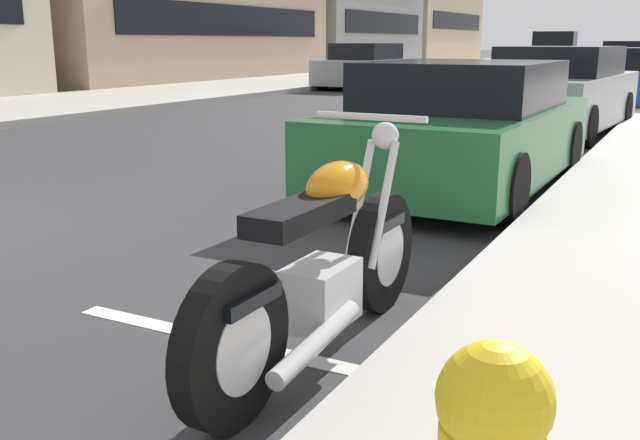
{
  "coord_description": "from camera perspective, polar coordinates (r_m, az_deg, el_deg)",
  "views": [
    {
      "loc": [
        -2.79,
        -5.98,
        1.5
      ],
      "look_at": [
        0.28,
        -4.37,
        0.63
      ],
      "focal_mm": 40.13,
      "sensor_mm": 36.0,
      "label": 1
    }
  ],
  "objects": [
    {
      "name": "sidewalk_far_curb",
      "position": [
        19.87,
        -14.17,
        9.52
      ],
      "size": [
        120.0,
        5.0,
        0.14
      ],
      "primitive_type": "cube",
      "color": "#ADA89E",
      "rests_on": "ground"
    },
    {
      "name": "parking_stall_stripe",
      "position": [
        3.67,
        -5.62,
        -9.98
      ],
      "size": [
        0.12,
        2.2,
        0.01
      ],
      "primitive_type": "cube",
      "color": "silver",
      "rests_on": "ground"
    },
    {
      "name": "car_opposite_curb",
      "position": [
        23.91,
        3.59,
        12.09
      ],
      "size": [
        4.28,
        1.89,
        1.44
      ],
      "rotation": [
        0.0,
        0.0,
        3.12
      ],
      "color": "gray",
      "rests_on": "ground"
    },
    {
      "name": "parked_car_behind_motorcycle",
      "position": [
        23.59,
        23.7,
        11.01
      ],
      "size": [
        4.45,
        2.05,
        1.5
      ],
      "rotation": [
        0.0,
        0.0,
        0.06
      ],
      "color": "navy",
      "rests_on": "ground"
    },
    {
      "name": "crossing_truck",
      "position": [
        37.9,
        19.24,
        12.41
      ],
      "size": [
        2.28,
        5.09,
        1.97
      ],
      "rotation": [
        0.0,
        0.0,
        1.62
      ],
      "color": "#141947",
      "rests_on": "ground"
    },
    {
      "name": "parked_car_mid_block",
      "position": [
        7.55,
        11.28,
        7.13
      ],
      "size": [
        4.06,
        1.93,
        1.3
      ],
      "rotation": [
        0.0,
        0.0,
        -0.01
      ],
      "color": "#236638",
      "rests_on": "ground"
    },
    {
      "name": "parked_car_near_corner",
      "position": [
        18.63,
        22.71,
        10.39
      ],
      "size": [
        4.46,
        1.9,
        1.35
      ],
      "rotation": [
        0.0,
        0.0,
        -0.01
      ],
      "color": "navy",
      "rests_on": "ground"
    },
    {
      "name": "parked_motorcycle",
      "position": [
        3.42,
        0.26,
        -3.95
      ],
      "size": [
        2.13,
        0.62,
        1.13
      ],
      "rotation": [
        0.0,
        0.0,
        -0.01
      ],
      "color": "black",
      "rests_on": "ground"
    },
    {
      "name": "parked_car_second_in_row",
      "position": [
        12.7,
        18.53,
        9.65
      ],
      "size": [
        4.79,
        2.05,
        1.42
      ],
      "rotation": [
        0.0,
        0.0,
        -0.07
      ],
      "color": "gray",
      "rests_on": "ground"
    }
  ]
}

